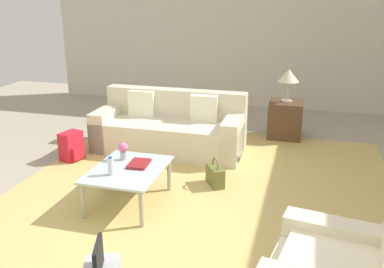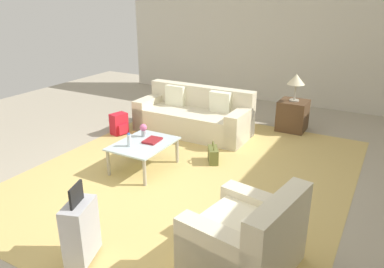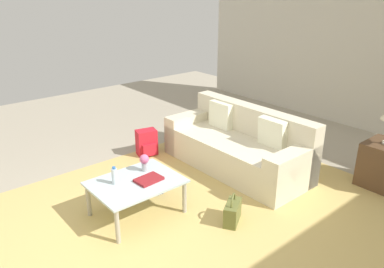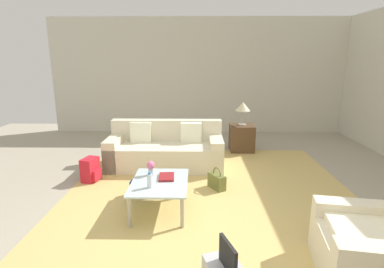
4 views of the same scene
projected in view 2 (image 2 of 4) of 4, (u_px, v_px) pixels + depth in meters
The scene contains 15 objects.
ground_plane at pixel (157, 187), 5.15m from camera, with size 12.00×12.00×0.00m, color #A89E89.
wall_left at pixel (276, 37), 8.74m from camera, with size 0.12×8.00×3.10m, color beige.
area_rug at pixel (191, 173), 5.55m from camera, with size 5.20×4.40×0.01m, color tan.
couch at pixel (195, 117), 7.11m from camera, with size 0.90×2.15×0.85m.
armchair at pixel (248, 242), 3.55m from camera, with size 1.10×1.05×0.86m.
coffee_table at pixel (143, 146), 5.58m from camera, with size 0.96×0.74×0.42m.
water_bottle at pixel (129, 140), 5.41m from camera, with size 0.06×0.06×0.20m.
coffee_table_book at pixel (152, 140), 5.61m from camera, with size 0.29×0.20×0.03m, color maroon.
flower_vase at pixel (143, 129), 5.76m from camera, with size 0.11×0.11×0.21m.
side_table at pixel (293, 116), 7.21m from camera, with size 0.52×0.52×0.58m, color #513823.
table_lamp at pixel (296, 80), 6.97m from camera, with size 0.33×0.33×0.52m.
suitcase_silver at pixel (81, 230), 3.63m from camera, with size 0.45×0.34×0.85m.
handbag_olive at pixel (213, 155), 5.88m from camera, with size 0.35×0.29×0.36m.
handbag_navy at pixel (143, 147), 6.16m from camera, with size 0.16×0.33×0.36m.
backpack_red at pixel (119, 124), 7.04m from camera, with size 0.34×0.31×0.40m.
Camera 2 is at (3.75, 2.63, 2.52)m, focal length 35.00 mm.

